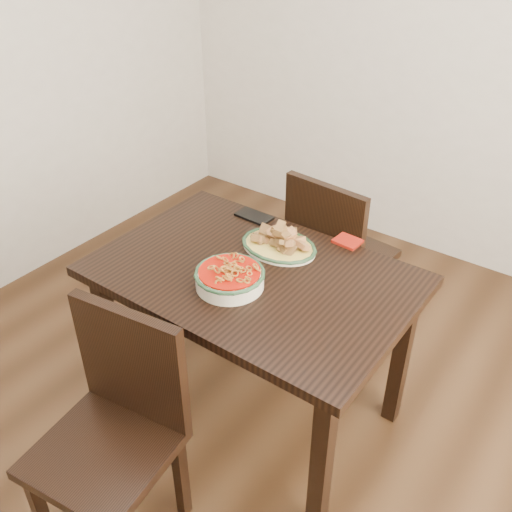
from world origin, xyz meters
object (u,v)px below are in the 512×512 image
Objects in this scene: fish_plate at (279,239)px; dining_table at (253,292)px; chair_near at (117,421)px; chair_far at (334,250)px; noodle_bowl at (230,276)px; smartphone at (254,216)px.

dining_table is at bearing -86.52° from fish_plate.
fish_plate is (0.05, 0.86, 0.30)m from chair_near.
chair_near reaches higher than fish_plate.
chair_far reaches higher than noodle_bowl.
noodle_bowl is (-0.02, -0.78, 0.29)m from chair_far.
dining_table is 0.19m from noodle_bowl.
noodle_bowl is at bearing 93.93° from chair_far.
chair_near reaches higher than smartphone.
fish_plate is (-0.01, -0.47, 0.30)m from chair_far.
chair_far and chair_near have the same top height.
chair_far is at bearing 79.29° from chair_near.
chair_far is at bearing 88.41° from fish_plate.
smartphone is at bearing 92.11° from chair_near.
noodle_bowl is (0.05, 0.55, 0.29)m from chair_near.
noodle_bowl is (-0.01, -0.12, 0.14)m from dining_table.
chair_near reaches higher than dining_table.
dining_table is 0.43m from smartphone.
chair_near is at bearing -95.61° from dining_table.
smartphone is (-0.23, 0.15, -0.04)m from fish_plate.
chair_near is 5.52× the size of smartphone.
dining_table is 3.81× the size of fish_plate.
fish_plate is 1.21× the size of noodle_bowl.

